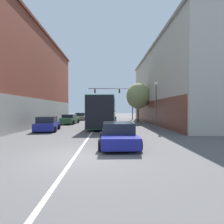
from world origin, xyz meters
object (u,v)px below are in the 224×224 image
at_px(hatchback_foreground, 118,135).
at_px(parked_car_left_far, 70,119).
at_px(bus, 104,111).
at_px(street_tree_near, 138,96).
at_px(traffic_signal_gantry, 119,96).
at_px(street_lamp, 156,102).
at_px(parked_car_left_near, 47,124).
at_px(parked_car_left_distant, 82,116).
at_px(parked_car_left_mid, 80,117).

distance_m(hatchback_foreground, parked_car_left_far, 15.69).
relative_size(bus, street_tree_near, 2.12).
height_order(traffic_signal_gantry, street_lamp, traffic_signal_gantry).
relative_size(bus, street_lamp, 2.74).
bearing_deg(hatchback_foreground, street_tree_near, -13.83).
xyz_separation_m(parked_car_left_near, street_tree_near, (10.30, 10.30, 3.41)).
distance_m(bus, street_tree_near, 7.65).
xyz_separation_m(parked_car_left_far, traffic_signal_gantry, (7.51, 10.63, 4.09)).
relative_size(hatchback_foreground, parked_car_left_near, 1.01).
bearing_deg(street_tree_near, bus, -133.71).
bearing_deg(traffic_signal_gantry, parked_car_left_far, -125.25).
bearing_deg(parked_car_left_near, parked_car_left_far, -10.50).
xyz_separation_m(parked_car_left_distant, street_lamp, (10.35, -21.70, 2.13)).
height_order(parked_car_left_far, parked_car_left_distant, parked_car_left_far).
bearing_deg(traffic_signal_gantry, bus, -101.22).
relative_size(bus, hatchback_foreground, 3.13).
xyz_separation_m(parked_car_left_mid, street_tree_near, (9.94, -6.20, 3.40)).
bearing_deg(parked_car_left_far, street_tree_near, -71.96).
relative_size(parked_car_left_mid, parked_car_left_distant, 0.94).
height_order(parked_car_left_mid, parked_car_left_distant, parked_car_left_mid).
distance_m(hatchback_foreground, parked_car_left_mid, 23.96).
bearing_deg(bus, traffic_signal_gantry, -8.48).
distance_m(parked_car_left_near, parked_car_left_distant, 21.94).
height_order(bus, street_tree_near, street_tree_near).
xyz_separation_m(parked_car_left_near, parked_car_left_mid, (0.37, 16.50, 0.00)).
relative_size(parked_car_left_near, street_lamp, 0.87).
xyz_separation_m(bus, street_lamp, (5.07, -4.75, 0.86)).
distance_m(bus, parked_car_left_near, 7.34).
height_order(parked_car_left_far, street_lamp, street_lamp).
bearing_deg(parked_car_left_distant, bus, -162.78).
height_order(bus, parked_car_left_mid, bus).
distance_m(parked_car_left_mid, parked_car_left_far, 8.67).
bearing_deg(parked_car_left_far, parked_car_left_distant, 5.74).
bearing_deg(parked_car_left_near, parked_car_left_mid, -8.92).
bearing_deg(parked_car_left_distant, hatchback_foreground, -167.66).
bearing_deg(parked_car_left_mid, parked_car_left_far, 172.84).
distance_m(hatchback_foreground, parked_car_left_distant, 29.36).
bearing_deg(street_tree_near, hatchback_foreground, -103.34).
xyz_separation_m(parked_car_left_near, parked_car_left_distant, (-0.04, 21.94, -0.04)).
height_order(bus, parked_car_left_far, bus).
distance_m(hatchback_foreground, traffic_signal_gantry, 25.57).
distance_m(bus, street_lamp, 7.00).
xyz_separation_m(parked_car_left_mid, street_lamp, (9.94, -16.25, 2.09)).
xyz_separation_m(parked_car_left_far, parked_car_left_distant, (-0.43, 14.12, -0.04)).
height_order(parked_car_left_mid, street_tree_near, street_tree_near).
xyz_separation_m(traffic_signal_gantry, street_lamp, (2.41, -18.21, -2.00)).
relative_size(parked_car_left_distant, street_tree_near, 0.78).
distance_m(bus, parked_car_left_distant, 17.79).
bearing_deg(hatchback_foreground, parked_car_left_near, 42.47).
bearing_deg(street_lamp, street_tree_near, 90.03).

